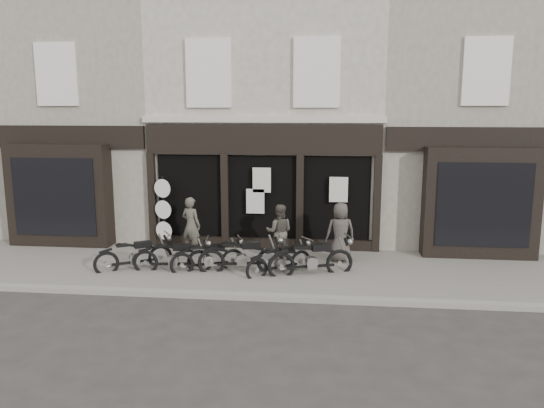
# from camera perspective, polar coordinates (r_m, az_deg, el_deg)

# --- Properties ---
(ground_plane) EXTENTS (90.00, 90.00, 0.00)m
(ground_plane) POSITION_cam_1_polar(r_m,az_deg,el_deg) (13.75, -2.57, -8.34)
(ground_plane) COLOR #2D2B28
(ground_plane) RESTS_ON ground
(pavement) EXTENTS (30.00, 4.20, 0.12)m
(pavement) POSITION_cam_1_polar(r_m,az_deg,el_deg) (14.58, -2.03, -6.99)
(pavement) COLOR slate
(pavement) RESTS_ON ground_plane
(kerb) EXTENTS (30.00, 0.25, 0.13)m
(kerb) POSITION_cam_1_polar(r_m,az_deg,el_deg) (12.57, -3.45, -9.87)
(kerb) COLOR gray
(kerb) RESTS_ON ground_plane
(central_building) EXTENTS (7.30, 6.22, 8.34)m
(central_building) POSITION_cam_1_polar(r_m,az_deg,el_deg) (18.93, 0.09, 9.37)
(central_building) COLOR beige
(central_building) RESTS_ON ground
(neighbour_left) EXTENTS (5.60, 6.73, 8.34)m
(neighbour_left) POSITION_cam_1_polar(r_m,az_deg,el_deg) (20.55, -18.05, 8.84)
(neighbour_left) COLOR gray
(neighbour_left) RESTS_ON ground
(neighbour_right) EXTENTS (5.60, 6.73, 8.34)m
(neighbour_right) POSITION_cam_1_polar(r_m,az_deg,el_deg) (19.27, 19.44, 8.69)
(neighbour_right) COLOR gray
(neighbour_right) RESTS_ON ground
(motorcycle_0) EXTENTS (1.89, 1.36, 1.01)m
(motorcycle_0) POSITION_cam_1_polar(r_m,az_deg,el_deg) (14.84, -14.54, -5.63)
(motorcycle_0) COLOR black
(motorcycle_0) RESTS_ON ground
(motorcycle_1) EXTENTS (2.10, 0.58, 1.01)m
(motorcycle_1) POSITION_cam_1_polar(r_m,az_deg,el_deg) (14.44, -10.54, -5.92)
(motorcycle_1) COLOR black
(motorcycle_1) RESTS_ON ground
(motorcycle_2) EXTENTS (1.89, 1.04, 0.96)m
(motorcycle_2) POSITION_cam_1_polar(r_m,az_deg,el_deg) (14.34, -6.85, -6.01)
(motorcycle_2) COLOR black
(motorcycle_2) RESTS_ON ground
(motorcycle_3) EXTENTS (2.26, 0.79, 1.09)m
(motorcycle_3) POSITION_cam_1_polar(r_m,az_deg,el_deg) (14.16, -3.24, -5.94)
(motorcycle_3) COLOR black
(motorcycle_3) RESTS_ON ground
(motorcycle_4) EXTENTS (1.70, 1.41, 0.95)m
(motorcycle_4) POSITION_cam_1_polar(r_m,az_deg,el_deg) (13.99, 0.86, -6.37)
(motorcycle_4) COLOR black
(motorcycle_4) RESTS_ON ground
(motorcycle_5) EXTENTS (2.22, 1.03, 1.10)m
(motorcycle_5) POSITION_cam_1_polar(r_m,az_deg,el_deg) (13.93, 4.30, -6.22)
(motorcycle_5) COLOR black
(motorcycle_5) RESTS_ON ground
(man_left) EXTENTS (0.73, 0.61, 1.69)m
(man_left) POSITION_cam_1_polar(r_m,az_deg,el_deg) (15.88, -8.70, -2.26)
(man_left) COLOR #4A473D
(man_left) RESTS_ON pavement
(man_centre) EXTENTS (0.77, 0.60, 1.59)m
(man_centre) POSITION_cam_1_polar(r_m,az_deg,el_deg) (15.12, 0.78, -2.99)
(man_centre) COLOR #474239
(man_centre) RESTS_ON pavement
(man_right) EXTENTS (0.91, 0.68, 1.68)m
(man_right) POSITION_cam_1_polar(r_m,az_deg,el_deg) (14.98, 7.36, -3.02)
(man_right) COLOR #3E3734
(man_right) RESTS_ON pavement
(advert_sign_post) EXTENTS (0.56, 0.37, 2.33)m
(advert_sign_post) POSITION_cam_1_polar(r_m,az_deg,el_deg) (16.63, -11.58, -1.19)
(advert_sign_post) COLOR black
(advert_sign_post) RESTS_ON ground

